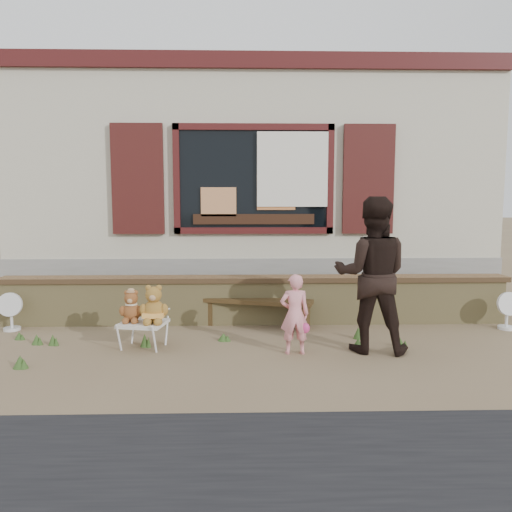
{
  "coord_description": "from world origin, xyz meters",
  "views": [
    {
      "loc": [
        -0.17,
        -5.91,
        1.75
      ],
      "look_at": [
        0.0,
        0.6,
        1.0
      ],
      "focal_mm": 35.0,
      "sensor_mm": 36.0,
      "label": 1
    }
  ],
  "objects_px": {
    "teddy_bear_left": "(131,305)",
    "child": "(295,314)",
    "teddy_bear_right": "(154,303)",
    "adult": "(372,275)",
    "folding_chair": "(143,324)",
    "bench": "(257,306)"
  },
  "relations": [
    {
      "from": "teddy_bear_left",
      "to": "child",
      "type": "distance_m",
      "value": 1.92
    },
    {
      "from": "teddy_bear_left",
      "to": "teddy_bear_right",
      "type": "bearing_deg",
      "value": -0.0
    },
    {
      "from": "teddy_bear_left",
      "to": "child",
      "type": "bearing_deg",
      "value": 2.6
    },
    {
      "from": "child",
      "to": "adult",
      "type": "relative_size",
      "value": 0.51
    },
    {
      "from": "teddy_bear_left",
      "to": "teddy_bear_right",
      "type": "height_order",
      "value": "teddy_bear_right"
    },
    {
      "from": "adult",
      "to": "child",
      "type": "bearing_deg",
      "value": 18.0
    },
    {
      "from": "teddy_bear_left",
      "to": "child",
      "type": "relative_size",
      "value": 0.42
    },
    {
      "from": "folding_chair",
      "to": "bench",
      "type": "bearing_deg",
      "value": 46.2
    },
    {
      "from": "folding_chair",
      "to": "teddy_bear_left",
      "type": "relative_size",
      "value": 1.53
    },
    {
      "from": "child",
      "to": "teddy_bear_right",
      "type": "bearing_deg",
      "value": -10.47
    },
    {
      "from": "folding_chair",
      "to": "adult",
      "type": "distance_m",
      "value": 2.72
    },
    {
      "from": "teddy_bear_left",
      "to": "bench",
      "type": "bearing_deg",
      "value": 42.93
    },
    {
      "from": "bench",
      "to": "teddy_bear_left",
      "type": "distance_m",
      "value": 1.78
    },
    {
      "from": "folding_chair",
      "to": "teddy_bear_right",
      "type": "relative_size",
      "value": 1.29
    },
    {
      "from": "bench",
      "to": "teddy_bear_right",
      "type": "bearing_deg",
      "value": -125.53
    },
    {
      "from": "teddy_bear_left",
      "to": "teddy_bear_right",
      "type": "relative_size",
      "value": 0.84
    },
    {
      "from": "teddy_bear_right",
      "to": "adult",
      "type": "bearing_deg",
      "value": 8.08
    },
    {
      "from": "child",
      "to": "bench",
      "type": "bearing_deg",
      "value": -74.55
    },
    {
      "from": "bench",
      "to": "folding_chair",
      "type": "relative_size",
      "value": 2.62
    },
    {
      "from": "teddy_bear_left",
      "to": "folding_chair",
      "type": "bearing_deg",
      "value": -0.0
    },
    {
      "from": "teddy_bear_right",
      "to": "adult",
      "type": "height_order",
      "value": "adult"
    },
    {
      "from": "child",
      "to": "adult",
      "type": "bearing_deg",
      "value": -176.17
    }
  ]
}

